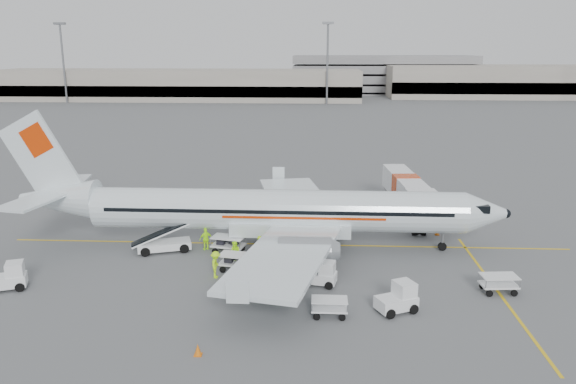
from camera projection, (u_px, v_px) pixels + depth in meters
The scene contains 26 objects.
ground at pixel (287, 244), 44.55m from camera, with size 360.00×360.00×0.00m, color #56595B.
stripe_lead at pixel (287, 244), 44.55m from camera, with size 44.00×0.20×0.01m, color yellow.
stripe_cross at pixel (497, 290), 36.12m from camera, with size 0.20×20.00×0.01m, color yellow.
terminal_west at pixel (179, 85), 171.22m from camera, with size 110.00×22.00×9.00m, color gray, non-canonical shape.
terminal_east at pixel (528, 81), 180.14m from camera, with size 90.00×26.00×10.00m, color gray, non-canonical shape.
parking_garage at pixel (382, 73), 196.40m from camera, with size 62.00×24.00×14.00m, color slate, non-canonical shape.
treeline at pixel (311, 82), 213.15m from camera, with size 300.00×3.00×6.00m, color black, non-canonical shape.
mast_west at pixel (63, 64), 159.50m from camera, with size 3.20×1.20×22.00m, color slate, non-canonical shape.
mast_center at pixel (327, 64), 155.76m from camera, with size 3.20×1.20×22.00m, color slate, non-canonical shape.
aircraft at pixel (278, 183), 42.67m from camera, with size 37.57×29.45×10.36m, color white, non-canonical shape.
jet_bridge at pixel (405, 196), 51.45m from camera, with size 2.78×14.84×3.90m, color white, non-canonical shape.
belt_loader at pixel (164, 233), 42.73m from camera, with size 5.32×1.99×2.88m, color white, non-canonical shape.
tug_fore at pixel (396, 297), 32.96m from camera, with size 2.33×1.34×1.80m, color white, non-canonical shape.
tug_mid at pixel (320, 273), 36.75m from camera, with size 2.12×1.21×1.64m, color white, non-canonical shape.
tug_aft at pixel (7, 276), 36.04m from camera, with size 2.30×1.32×1.78m, color white, non-canonical shape.
cart_loaded_a at pixel (228, 244), 42.68m from camera, with size 2.45×1.45×1.28m, color white, non-canonical shape.
cart_loaded_b at pixel (237, 262), 39.19m from camera, with size 2.33×1.38×1.22m, color white, non-canonical shape.
cart_empty_a at pixel (329, 308), 32.48m from camera, with size 2.08×1.23×1.09m, color white, non-canonical shape.
cart_empty_b at pixel (499, 284), 35.62m from camera, with size 2.26×1.34×1.18m, color white, non-canonical shape.
cone_nose at pixel (437, 232), 46.77m from camera, with size 0.36×0.36×0.59m, color orange.
cone_port at pixel (279, 194), 59.05m from camera, with size 0.36×0.36×0.59m, color orange.
cone_stbd at pixel (198, 349), 28.37m from camera, with size 0.40×0.40×0.65m, color orange.
crew_a at pixel (260, 248), 40.99m from camera, with size 0.68×0.45×1.87m, color #ACEE11.
crew_b at pixel (235, 253), 40.33m from camera, with size 0.83×0.64×1.70m, color #ACEE11.
crew_c at pixel (216, 265), 37.89m from camera, with size 1.21×0.69×1.87m, color #ACEE11.
crew_d at pixel (206, 239), 43.19m from camera, with size 1.03×0.43×1.75m, color #ACEE11.
Camera 1 is at (2.27, -42.08, 15.07)m, focal length 35.00 mm.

